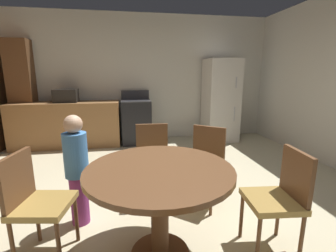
% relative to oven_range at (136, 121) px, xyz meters
% --- Properties ---
extents(ground_plane, '(14.00, 14.00, 0.00)m').
position_rel_oven_range_xyz_m(ground_plane, '(0.20, -2.78, -0.47)').
color(ground_plane, beige).
extents(wall_back, '(5.87, 0.12, 2.70)m').
position_rel_oven_range_xyz_m(wall_back, '(0.20, 0.40, 0.88)').
color(wall_back, beige).
rests_on(wall_back, ground).
extents(kitchen_counter, '(2.08, 0.60, 0.90)m').
position_rel_oven_range_xyz_m(kitchen_counter, '(-1.39, -0.00, -0.02)').
color(kitchen_counter, olive).
rests_on(kitchen_counter, ground).
extents(pantry_column, '(0.44, 0.36, 2.10)m').
position_rel_oven_range_xyz_m(pantry_column, '(-2.21, 0.18, 0.58)').
color(pantry_column, brown).
rests_on(pantry_column, ground).
extents(oven_range, '(0.60, 0.60, 1.10)m').
position_rel_oven_range_xyz_m(oven_range, '(0.00, 0.00, 0.00)').
color(oven_range, black).
rests_on(oven_range, ground).
extents(refrigerator, '(0.68, 0.68, 1.76)m').
position_rel_oven_range_xyz_m(refrigerator, '(1.84, -0.05, 0.41)').
color(refrigerator, silver).
rests_on(refrigerator, ground).
extents(microwave, '(0.44, 0.32, 0.26)m').
position_rel_oven_range_xyz_m(microwave, '(-1.37, -0.00, 0.56)').
color(microwave, black).
rests_on(microwave, kitchen_counter).
extents(dining_table, '(1.13, 1.13, 0.76)m').
position_rel_oven_range_xyz_m(dining_table, '(0.05, -3.30, 0.13)').
color(dining_table, brown).
rests_on(dining_table, ground).
extents(chair_north, '(0.42, 0.42, 0.87)m').
position_rel_oven_range_xyz_m(chair_north, '(0.10, -2.33, 0.03)').
color(chair_north, brown).
rests_on(chair_north, ground).
extents(chair_east, '(0.44, 0.44, 0.87)m').
position_rel_oven_range_xyz_m(chair_east, '(1.02, -3.40, 0.03)').
color(chair_east, brown).
rests_on(chair_east, ground).
extents(chair_northeast, '(0.56, 0.56, 0.87)m').
position_rel_oven_range_xyz_m(chair_northeast, '(0.67, -2.55, 0.03)').
color(chair_northeast, brown).
rests_on(chair_northeast, ground).
extents(chair_west, '(0.46, 0.46, 0.87)m').
position_rel_oven_range_xyz_m(chair_west, '(-0.91, -3.14, 0.03)').
color(chair_west, brown).
rests_on(chair_west, ground).
extents(person_child, '(0.31, 0.31, 1.09)m').
position_rel_oven_range_xyz_m(person_child, '(-0.66, -2.74, 0.11)').
color(person_child, '#8C337A').
rests_on(person_child, ground).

